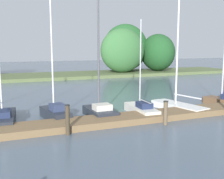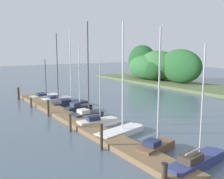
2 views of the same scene
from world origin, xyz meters
name	(u,v)px [view 2 (image 2 of 2)]	position (x,y,z in m)	size (l,w,h in m)	color
dock_pier	(71,118)	(0.00, 12.88, 0.17)	(26.59, 1.80, 0.35)	brown
far_shore	(212,71)	(-3.57, 37.37, 2.98)	(59.36, 8.00, 7.54)	#56663D
sailboat_0	(45,96)	(-11.46, 14.63, 0.28)	(1.82, 3.96, 4.87)	white
sailboat_1	(57,97)	(-8.81, 15.17, 0.41)	(1.46, 3.71, 7.93)	white
sailboat_2	(70,103)	(-5.33, 15.23, 0.38)	(1.63, 3.94, 8.42)	#232833
sailboat_3	(79,107)	(-2.52, 14.91, 0.43)	(1.41, 3.04, 6.70)	#232833
sailboat_4	(87,113)	(0.06, 14.48, 0.49)	(1.40, 2.94, 8.47)	#232833
sailboat_5	(98,121)	(2.61, 14.10, 0.35)	(1.16, 3.51, 5.74)	silver
sailboat_6	(121,129)	(5.43, 14.36, 0.37)	(2.06, 4.33, 7.98)	white
sailboat_7	(156,145)	(9.22, 14.19, 0.45)	(1.61, 3.12, 7.37)	brown
sailboat_8	(197,161)	(11.93, 14.52, 0.36)	(1.51, 4.52, 6.42)	navy
mooring_piling_0	(18,94)	(-12.11, 11.53, 0.76)	(0.32, 0.32, 1.50)	#4C3D28
mooring_piling_1	(31,103)	(-7.08, 11.55, 0.48)	(0.27, 0.27, 0.95)	brown
mooring_piling_2	(48,108)	(-2.50, 11.79, 0.74)	(0.23, 0.23, 1.46)	#3D3323
mooring_piling_3	(70,123)	(2.74, 11.56, 0.65)	(0.26, 0.26, 1.29)	brown
mooring_piling_4	(101,137)	(7.15, 11.61, 0.82)	(0.21, 0.21, 1.64)	#3D3323
mooring_piling_5	(164,174)	(12.27, 11.80, 0.54)	(0.31, 0.31, 1.07)	#3D3323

